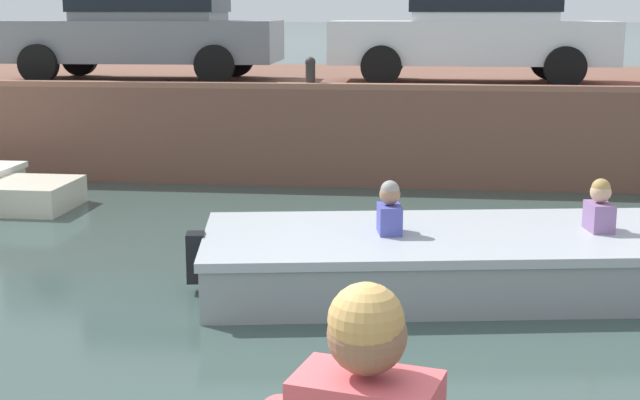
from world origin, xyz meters
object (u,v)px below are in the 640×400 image
Objects in this scene: car_centre_white at (475,27)px; car_left_inner_grey at (145,26)px; motorboat_passing at (536,259)px; mooring_bollard_mid at (310,71)px.

car_left_inner_grey is at bearing 179.98° from car_centre_white.
mooring_bollard_mid reaches higher than motorboat_passing.
motorboat_passing is 15.24× the size of mooring_bollard_mid.
car_centre_white is (5.19, -0.00, -0.00)m from car_left_inner_grey.
mooring_bollard_mid is (-2.69, 4.76, 1.38)m from motorboat_passing.
car_centre_white is at bearing 92.91° from motorboat_passing.
car_centre_white is at bearing -0.02° from car_left_inner_grey.
mooring_bollard_mid is (2.81, -1.22, -0.61)m from car_left_inner_grey.
car_centre_white is (-0.30, 5.97, 1.99)m from motorboat_passing.
mooring_bollard_mid is (-2.38, -1.21, -0.61)m from car_centre_white.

